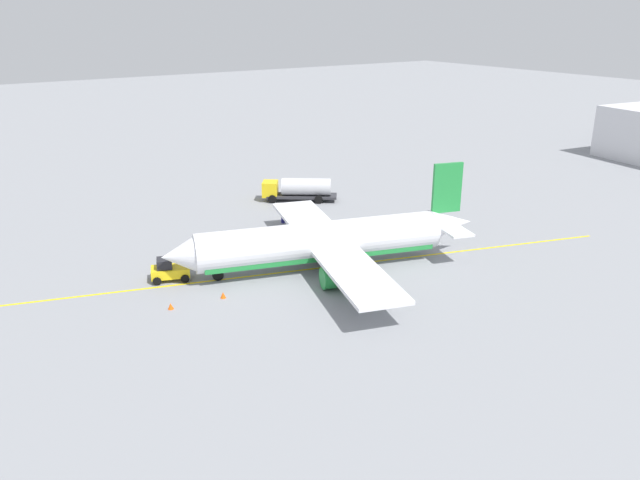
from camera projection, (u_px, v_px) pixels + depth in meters
ground_plane at (320, 268)px, 63.29m from camera, size 400.00×400.00×0.00m
airplane at (325, 242)px, 62.47m from camera, size 31.79×29.74×9.84m
fuel_tanker at (299, 189)px, 85.02m from camera, size 9.53×7.89×3.15m
pushback_tug at (169, 270)px, 60.17m from camera, size 4.07×3.34×2.20m
refueling_worker at (283, 216)px, 76.46m from camera, size 0.44×0.57×1.71m
safety_cone_nose at (223, 295)px, 56.60m from camera, size 0.51×0.51×0.56m
safety_cone_wingtip at (171, 306)px, 54.49m from camera, size 0.51×0.51×0.56m
taxi_line_marking at (320, 268)px, 63.28m from camera, size 62.28×18.96×0.01m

